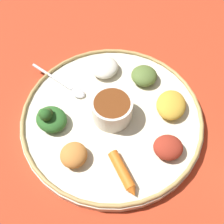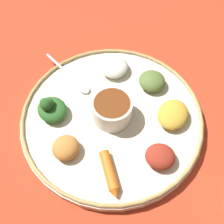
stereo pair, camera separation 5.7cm
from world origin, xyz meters
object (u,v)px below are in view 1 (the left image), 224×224
at_px(carrot_near_spoon, 123,173).
at_px(spoon, 66,86).
at_px(center_bowl, 112,109).
at_px(greens_pile, 50,118).

bearing_deg(carrot_near_spoon, spoon, 116.54).
distance_m(spoon, carrot_near_spoon, 0.24).
relative_size(center_bowl, spoon, 0.65).
distance_m(center_bowl, greens_pile, 0.13).
relative_size(center_bowl, carrot_near_spoon, 0.91).
bearing_deg(greens_pile, carrot_near_spoon, -41.83).
relative_size(spoon, greens_pile, 1.45).
xyz_separation_m(greens_pile, carrot_near_spoon, (0.14, -0.12, -0.01)).
xyz_separation_m(spoon, carrot_near_spoon, (0.11, -0.21, 0.01)).
height_order(greens_pile, carrot_near_spoon, greens_pile).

